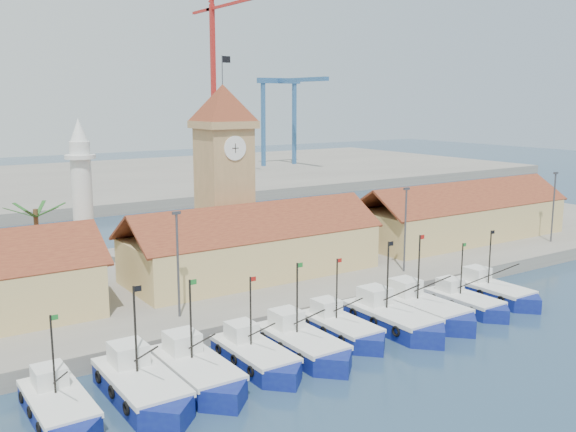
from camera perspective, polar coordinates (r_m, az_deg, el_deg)
ground at (r=52.89m, az=8.28°, el=-11.52°), size 400.00×400.00×0.00m
quay at (r=71.27m, az=-4.78°, el=-5.03°), size 140.00×32.00×1.50m
terminal at (r=151.03m, az=-20.92°, el=2.57°), size 240.00×80.00×2.00m
boat_0 at (r=43.71m, az=-19.61°, el=-15.87°), size 3.35×9.16×6.93m
boat_1 at (r=44.66m, az=-12.75°, el=-14.77°), size 3.88×10.63×8.04m
boat_2 at (r=46.29m, az=-8.00°, el=-13.71°), size 3.75×10.26×7.76m
boat_3 at (r=48.62m, az=-2.77°, el=-12.49°), size 3.44×9.41×7.12m
boat_4 at (r=50.64m, az=1.41°, el=-11.46°), size 3.67×10.07×7.62m
boat_5 at (r=54.28m, az=4.88°, el=-10.04°), size 3.38×9.26×7.01m
boat_6 at (r=56.62m, az=9.42°, el=-9.16°), size 3.88×10.64×8.05m
boat_7 at (r=59.63m, az=12.09°, el=-8.24°), size 3.90×10.67×8.07m
boat_8 at (r=63.08m, az=15.61°, el=-7.49°), size 3.24×8.87×6.71m
boat_9 at (r=66.92m, az=17.93°, el=-6.53°), size 3.53×9.66×7.31m
hall_center at (r=67.11m, az=-3.16°, el=-3.13°), size 27.04×10.13×7.61m
hall_right at (r=87.51m, az=15.15°, el=-0.31°), size 31.20×10.13×7.61m
clock_tower at (r=70.90m, az=-5.71°, el=4.10°), size 5.80×5.80×22.70m
minaret at (r=67.42m, az=-17.80°, el=1.42°), size 3.00×3.00×16.30m
palm_tree at (r=64.93m, az=-21.36°, el=-2.25°), size 5.60×5.03×8.39m
lamp_posts at (r=60.26m, az=1.13°, el=-2.24°), size 80.70×0.25×9.03m
crane_red_right at (r=158.21m, az=-6.49°, el=13.23°), size 1.00×31.21×46.77m
gantry at (r=171.67m, az=-0.19°, el=10.47°), size 13.00×22.00×23.20m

